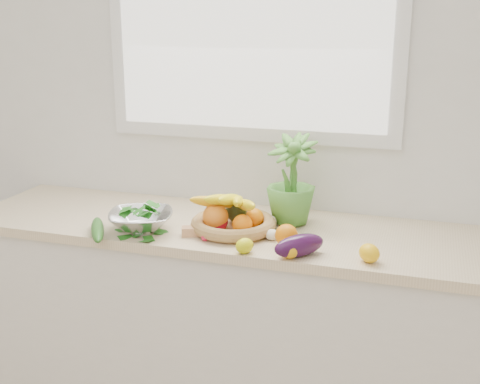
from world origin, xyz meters
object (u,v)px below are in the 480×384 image
(cucumber, at_px, (97,230))
(fruit_basket, at_px, (232,219))
(eggplant, at_px, (299,245))
(apple, at_px, (217,222))
(colander_with_spinach, at_px, (141,216))
(potted_herb, at_px, (291,179))

(cucumber, xyz_separation_m, fruit_basket, (0.49, 0.21, 0.03))
(eggplant, height_order, cucumber, eggplant)
(apple, distance_m, colander_with_spinach, 0.30)
(potted_herb, xyz_separation_m, fruit_basket, (-0.20, -0.16, -0.14))
(apple, xyz_separation_m, fruit_basket, (0.05, 0.03, 0.01))
(eggplant, relative_size, colander_with_spinach, 0.63)
(apple, height_order, potted_herb, potted_herb)
(potted_herb, distance_m, colander_with_spinach, 0.62)
(apple, distance_m, eggplant, 0.40)
(colander_with_spinach, bearing_deg, cucumber, -147.30)
(eggplant, height_order, fruit_basket, fruit_basket)
(apple, xyz_separation_m, potted_herb, (0.26, 0.18, 0.15))
(potted_herb, bearing_deg, colander_with_spinach, -153.00)
(colander_with_spinach, bearing_deg, eggplant, -5.37)
(potted_herb, height_order, colander_with_spinach, potted_herb)
(fruit_basket, bearing_deg, cucumber, -156.35)
(fruit_basket, relative_size, colander_with_spinach, 1.13)
(apple, bearing_deg, potted_herb, 35.76)
(fruit_basket, bearing_deg, apple, -152.99)
(eggplant, relative_size, potted_herb, 0.56)
(apple, height_order, eggplant, apple)
(eggplant, bearing_deg, fruit_basket, 149.59)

